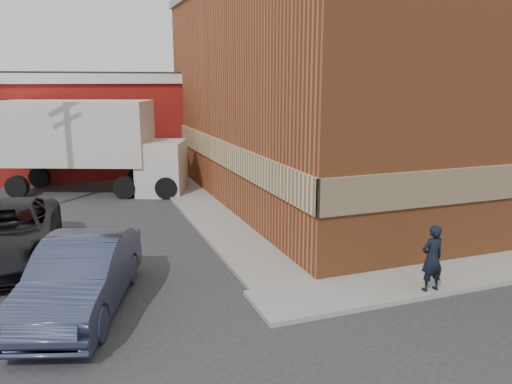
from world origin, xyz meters
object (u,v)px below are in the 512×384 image
object	(u,v)px
man	(432,258)
sedan	(81,276)
suv_a	(6,233)
warehouse	(37,123)
box_truck	(95,141)
brick_building	(367,91)

from	to	relation	value
man	sedan	size ratio (longest dim) A/B	0.33
sedan	suv_a	size ratio (longest dim) A/B	0.84
warehouse	suv_a	xyz separation A→B (m)	(-0.19, -15.29, -1.98)
suv_a	warehouse	bearing A→B (deg)	90.58
warehouse	box_truck	xyz separation A→B (m)	(2.77, -6.80, -0.35)
warehouse	sedan	distance (m)	19.68
warehouse	box_truck	size ratio (longest dim) A/B	1.82
man	box_truck	size ratio (longest dim) A/B	0.19
man	suv_a	bearing A→B (deg)	-32.06
brick_building	sedan	distance (m)	15.77
brick_building	man	size ratio (longest dim) A/B	10.93
sedan	brick_building	bearing A→B (deg)	51.96
box_truck	brick_building	bearing A→B (deg)	2.42
box_truck	suv_a	bearing A→B (deg)	-87.08
man	suv_a	world-z (taller)	man
brick_building	suv_a	world-z (taller)	brick_building
brick_building	box_truck	distance (m)	12.65
man	box_truck	distance (m)	16.42
box_truck	sedan	bearing A→B (deg)	-72.35
warehouse	man	distance (m)	23.76
sedan	box_truck	world-z (taller)	box_truck
brick_building	man	world-z (taller)	brick_building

